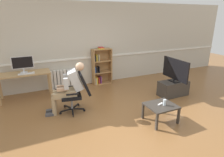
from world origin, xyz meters
TOP-DOWN VIEW (x-y plane):
  - ground_plane at (0.00, 0.00)m, footprint 18.00×18.00m
  - back_wall at (0.00, 2.65)m, footprint 12.00×0.13m
  - computer_desk at (-1.94, 2.15)m, footprint 1.39×0.56m
  - imac_monitor at (-1.93, 2.23)m, footprint 0.56×0.14m
  - keyboard at (-1.90, 2.01)m, footprint 0.37×0.12m
  - computer_mouse at (-1.69, 2.03)m, footprint 0.06×0.10m
  - bookshelf at (0.45, 2.44)m, footprint 0.66×0.29m
  - radiator at (-0.82, 2.54)m, footprint 0.82×0.08m
  - office_chair at (-0.79, 0.81)m, footprint 0.82×0.62m
  - person_seated at (-0.97, 0.84)m, footprint 0.99×0.46m
  - tv_stand at (2.02, 0.58)m, footprint 0.87×0.43m
  - tv_screen at (2.02, 0.58)m, footprint 0.21×1.02m
  - coffee_table at (0.75, -0.44)m, footprint 0.64×0.57m
  - drinking_glass at (0.80, -0.48)m, footprint 0.07×0.07m
  - spare_remote at (0.75, -0.41)m, footprint 0.15×0.08m

SIDE VIEW (x-z plane):
  - ground_plane at x=0.00m, z-range 0.00..0.00m
  - tv_stand at x=2.02m, z-range 0.00..0.44m
  - radiator at x=-0.82m, z-range 0.00..0.61m
  - coffee_table at x=0.75m, z-range 0.14..0.54m
  - spare_remote at x=0.75m, z-range 0.40..0.42m
  - drinking_glass at x=0.80m, z-range 0.40..0.53m
  - office_chair at x=-0.79m, z-range 0.04..1.01m
  - bookshelf at x=0.45m, z-range -0.04..1.23m
  - computer_desk at x=-1.94m, z-range 0.27..1.02m
  - person_seated at x=-0.97m, z-range 0.04..1.27m
  - keyboard at x=-1.90m, z-range 0.76..0.78m
  - computer_mouse at x=-1.69m, z-range 0.76..0.79m
  - tv_screen at x=2.02m, z-range 0.45..1.12m
  - imac_monitor at x=-1.93m, z-range 0.79..1.24m
  - back_wall at x=0.00m, z-range 0.00..2.70m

